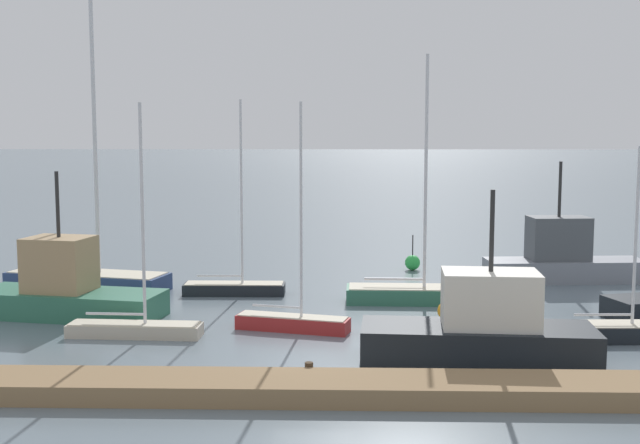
{
  "coord_description": "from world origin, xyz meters",
  "views": [
    {
      "loc": [
        0.93,
        -24.44,
        7.21
      ],
      "look_at": [
        0.0,
        8.91,
        3.41
      ],
      "focal_mm": 44.73,
      "sensor_mm": 36.0,
      "label": 1
    }
  ],
  "objects_px": {
    "sailboat_0": "(235,285)",
    "sailboat_2": "(293,319)",
    "fishing_boat_0": "(66,290)",
    "channel_buoy_2": "(412,262)",
    "sailboat_6": "(414,291)",
    "fishing_boat_3": "(482,330)",
    "channel_buoy_1": "(448,311)",
    "sailboat_5": "(622,330)",
    "sailboat_1": "(135,325)",
    "fishing_boat_1": "(563,259)",
    "sailboat_3": "(88,275)"
  },
  "relations": [
    {
      "from": "sailboat_1",
      "to": "fishing_boat_0",
      "type": "distance_m",
      "value": 4.61
    },
    {
      "from": "sailboat_6",
      "to": "fishing_boat_1",
      "type": "distance_m",
      "value": 9.2
    },
    {
      "from": "sailboat_0",
      "to": "fishing_boat_1",
      "type": "relative_size",
      "value": 1.11
    },
    {
      "from": "fishing_boat_3",
      "to": "sailboat_6",
      "type": "bearing_deg",
      "value": 102.29
    },
    {
      "from": "fishing_boat_0",
      "to": "channel_buoy_2",
      "type": "height_order",
      "value": "fishing_boat_0"
    },
    {
      "from": "sailboat_1",
      "to": "sailboat_5",
      "type": "distance_m",
      "value": 17.0
    },
    {
      "from": "sailboat_3",
      "to": "sailboat_6",
      "type": "xyz_separation_m",
      "value": [
        14.7,
        -2.49,
        -0.15
      ]
    },
    {
      "from": "fishing_boat_3",
      "to": "channel_buoy_2",
      "type": "bearing_deg",
      "value": 95.92
    },
    {
      "from": "sailboat_1",
      "to": "channel_buoy_2",
      "type": "height_order",
      "value": "sailboat_1"
    },
    {
      "from": "sailboat_6",
      "to": "fishing_boat_3",
      "type": "relative_size",
      "value": 1.4
    },
    {
      "from": "fishing_boat_0",
      "to": "channel_buoy_1",
      "type": "height_order",
      "value": "fishing_boat_0"
    },
    {
      "from": "channel_buoy_1",
      "to": "channel_buoy_2",
      "type": "distance_m",
      "value": 11.24
    },
    {
      "from": "fishing_boat_0",
      "to": "channel_buoy_2",
      "type": "xyz_separation_m",
      "value": [
        14.45,
        10.89,
        -0.65
      ]
    },
    {
      "from": "fishing_boat_0",
      "to": "sailboat_3",
      "type": "bearing_deg",
      "value": -70.52
    },
    {
      "from": "sailboat_3",
      "to": "sailboat_6",
      "type": "relative_size",
      "value": 1.35
    },
    {
      "from": "sailboat_1",
      "to": "sailboat_2",
      "type": "bearing_deg",
      "value": 12.84
    },
    {
      "from": "fishing_boat_1",
      "to": "channel_buoy_2",
      "type": "xyz_separation_m",
      "value": [
        -6.97,
        2.86,
        -0.69
      ]
    },
    {
      "from": "sailboat_6",
      "to": "channel_buoy_1",
      "type": "distance_m",
      "value": 3.42
    },
    {
      "from": "channel_buoy_2",
      "to": "fishing_boat_3",
      "type": "bearing_deg",
      "value": -87.64
    },
    {
      "from": "sailboat_0",
      "to": "sailboat_1",
      "type": "height_order",
      "value": "sailboat_0"
    },
    {
      "from": "fishing_boat_1",
      "to": "sailboat_0",
      "type": "bearing_deg",
      "value": 8.8
    },
    {
      "from": "fishing_boat_1",
      "to": "channel_buoy_1",
      "type": "distance_m",
      "value": 10.7
    },
    {
      "from": "fishing_boat_1",
      "to": "channel_buoy_1",
      "type": "height_order",
      "value": "fishing_boat_1"
    },
    {
      "from": "fishing_boat_0",
      "to": "channel_buoy_1",
      "type": "relative_size",
      "value": 4.87
    },
    {
      "from": "sailboat_0",
      "to": "sailboat_2",
      "type": "bearing_deg",
      "value": -65.52
    },
    {
      "from": "sailboat_3",
      "to": "sailboat_5",
      "type": "distance_m",
      "value": 22.98
    },
    {
      "from": "channel_buoy_2",
      "to": "sailboat_2",
      "type": "bearing_deg",
      "value": -113.03
    },
    {
      "from": "sailboat_5",
      "to": "channel_buoy_1",
      "type": "relative_size",
      "value": 4.29
    },
    {
      "from": "sailboat_2",
      "to": "fishing_boat_0",
      "type": "distance_m",
      "value": 9.22
    },
    {
      "from": "sailboat_5",
      "to": "sailboat_6",
      "type": "xyz_separation_m",
      "value": [
        -6.66,
        5.97,
        0.12
      ]
    },
    {
      "from": "sailboat_1",
      "to": "sailboat_0",
      "type": "bearing_deg",
      "value": 73.47
    },
    {
      "from": "sailboat_6",
      "to": "channel_buoy_1",
      "type": "bearing_deg",
      "value": -71.55
    },
    {
      "from": "sailboat_1",
      "to": "fishing_boat_1",
      "type": "distance_m",
      "value": 21.07
    },
    {
      "from": "sailboat_1",
      "to": "sailboat_6",
      "type": "relative_size",
      "value": 0.79
    },
    {
      "from": "channel_buoy_1",
      "to": "sailboat_6",
      "type": "bearing_deg",
      "value": 107.11
    },
    {
      "from": "sailboat_5",
      "to": "channel_buoy_2",
      "type": "distance_m",
      "value": 15.17
    },
    {
      "from": "fishing_boat_0",
      "to": "channel_buoy_1",
      "type": "xyz_separation_m",
      "value": [
        14.8,
        -0.34,
        -0.66
      ]
    },
    {
      "from": "fishing_boat_1",
      "to": "fishing_boat_0",
      "type": "bearing_deg",
      "value": 15.97
    },
    {
      "from": "sailboat_2",
      "to": "channel_buoy_2",
      "type": "xyz_separation_m",
      "value": [
        5.47,
        12.86,
        -0.02
      ]
    },
    {
      "from": "channel_buoy_1",
      "to": "channel_buoy_2",
      "type": "height_order",
      "value": "channel_buoy_2"
    },
    {
      "from": "fishing_boat_3",
      "to": "channel_buoy_2",
      "type": "distance_m",
      "value": 16.71
    },
    {
      "from": "sailboat_1",
      "to": "channel_buoy_1",
      "type": "distance_m",
      "value": 11.64
    },
    {
      "from": "sailboat_0",
      "to": "fishing_boat_0",
      "type": "xyz_separation_m",
      "value": [
        -6.0,
        -4.36,
        0.64
      ]
    },
    {
      "from": "sailboat_0",
      "to": "fishing_boat_1",
      "type": "distance_m",
      "value": 15.87
    },
    {
      "from": "sailboat_3",
      "to": "fishing_boat_3",
      "type": "relative_size",
      "value": 1.89
    },
    {
      "from": "fishing_boat_0",
      "to": "fishing_boat_3",
      "type": "height_order",
      "value": "fishing_boat_0"
    },
    {
      "from": "fishing_boat_3",
      "to": "channel_buoy_2",
      "type": "relative_size",
      "value": 3.99
    },
    {
      "from": "sailboat_5",
      "to": "channel_buoy_2",
      "type": "bearing_deg",
      "value": 111.18
    },
    {
      "from": "sailboat_3",
      "to": "fishing_boat_3",
      "type": "xyz_separation_m",
      "value": [
        16.04,
        -11.22,
        0.41
      ]
    },
    {
      "from": "fishing_boat_3",
      "to": "channel_buoy_1",
      "type": "relative_size",
      "value": 4.73
    }
  ]
}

